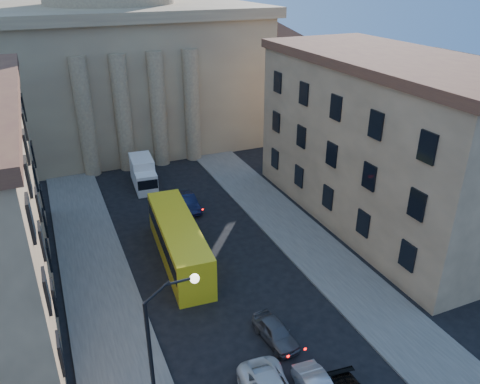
# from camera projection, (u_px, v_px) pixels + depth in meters

# --- Properties ---
(sidewalk_left) EXTENTS (5.00, 60.00, 0.15)m
(sidewalk_left) POSITION_uv_depth(u_px,v_px,m) (106.00, 312.00, 31.51)
(sidewalk_left) COLOR #53504C
(sidewalk_left) RESTS_ON ground
(sidewalk_right) EXTENTS (5.00, 60.00, 0.15)m
(sidewalk_right) POSITION_uv_depth(u_px,v_px,m) (321.00, 257.00, 37.62)
(sidewalk_right) COLOR #53504C
(sidewalk_right) RESTS_ON ground
(church) EXTENTS (68.02, 28.76, 36.60)m
(church) POSITION_uv_depth(u_px,v_px,m) (115.00, 47.00, 60.44)
(church) COLOR #826850
(church) RESTS_ON ground
(building_right) EXTENTS (11.60, 26.60, 14.70)m
(building_right) POSITION_uv_depth(u_px,v_px,m) (386.00, 141.00, 40.80)
(building_right) COLOR tan
(building_right) RESTS_ON ground
(street_lamp) EXTENTS (2.62, 0.44, 8.83)m
(street_lamp) POSITION_uv_depth(u_px,v_px,m) (161.00, 347.00, 21.54)
(street_lamp) COLOR black
(street_lamp) RESTS_ON ground
(car_right_far) EXTENTS (1.88, 3.96, 1.31)m
(car_right_far) POSITION_uv_depth(u_px,v_px,m) (275.00, 332.00, 29.00)
(car_right_far) COLOR #48484C
(car_right_far) RESTS_ON ground
(car_right_distant) EXTENTS (1.53, 4.32, 1.42)m
(car_right_distant) POSITION_uv_depth(u_px,v_px,m) (188.00, 202.00, 44.90)
(car_right_distant) COLOR black
(car_right_distant) RESTS_ON ground
(city_bus) EXTENTS (3.60, 12.12, 3.37)m
(city_bus) POSITION_uv_depth(u_px,v_px,m) (179.00, 240.00, 36.59)
(city_bus) COLOR yellow
(city_bus) RESTS_ON ground
(box_truck) EXTENTS (2.54, 5.64, 3.02)m
(box_truck) POSITION_uv_depth(u_px,v_px,m) (144.00, 174.00, 49.30)
(box_truck) COLOR silver
(box_truck) RESTS_ON ground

